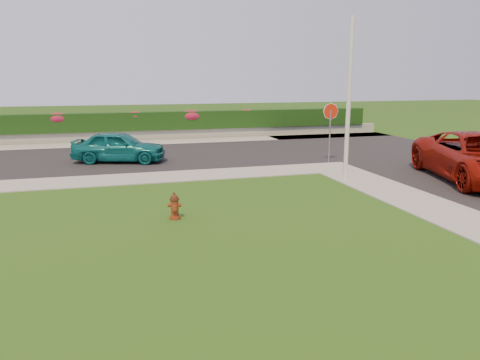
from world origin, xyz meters
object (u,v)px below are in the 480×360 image
object	(u,v)px
sedan_teal	(119,147)
utility_pole	(349,101)
suv_red	(479,157)
fire_hydrant	(175,207)
stop_sign	(330,118)

from	to	relation	value
sedan_teal	utility_pole	world-z (taller)	utility_pole
suv_red	sedan_teal	xyz separation A→B (m)	(-12.49, 7.76, -0.19)
fire_hydrant	sedan_teal	world-z (taller)	sedan_teal
fire_hydrant	utility_pole	size ratio (longest dim) A/B	0.13
utility_pole	suv_red	bearing A→B (deg)	-19.15
suv_red	stop_sign	distance (m)	6.22
fire_hydrant	utility_pole	xyz separation A→B (m)	(6.80, 3.08, 2.58)
sedan_teal	stop_sign	bearing A→B (deg)	-89.35
fire_hydrant	utility_pole	world-z (taller)	utility_pole
suv_red	stop_sign	world-z (taller)	stop_sign
fire_hydrant	suv_red	size ratio (longest dim) A/B	0.12
utility_pole	stop_sign	distance (m)	3.76
suv_red	stop_sign	bearing A→B (deg)	140.25
fire_hydrant	stop_sign	size ratio (longest dim) A/B	0.27
utility_pole	stop_sign	xyz separation A→B (m)	(1.07, 3.48, -0.93)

